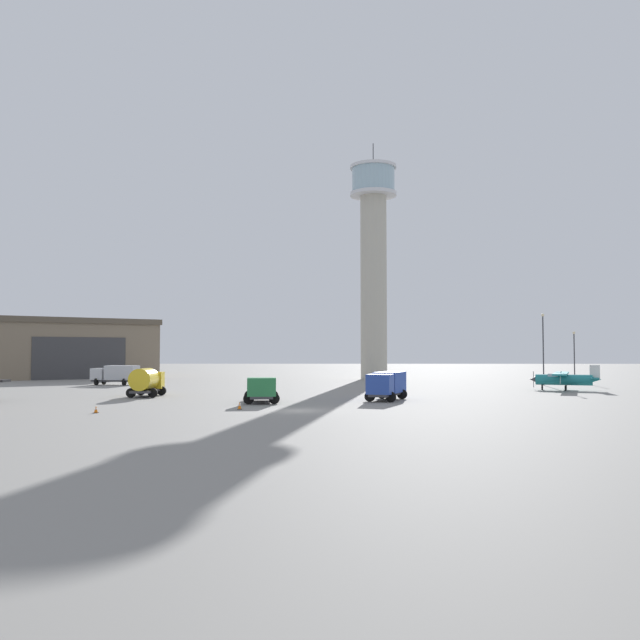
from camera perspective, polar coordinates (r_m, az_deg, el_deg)
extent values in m
plane|color=gray|center=(54.10, -1.85, -7.85)|extent=(400.00, 400.00, 0.00)
cylinder|color=#B2AD9E|center=(115.10, 4.66, 2.86)|extent=(4.57, 4.57, 31.98)
cylinder|color=silver|center=(117.80, 4.63, 10.77)|extent=(8.10, 8.10, 0.60)
cylinder|color=#99B7C6|center=(118.39, 4.63, 11.91)|extent=(7.45, 7.45, 4.26)
cylinder|color=silver|center=(119.02, 4.62, 13.02)|extent=(8.10, 8.10, 0.50)
cylinder|color=#38383D|center=(119.64, 4.62, 14.06)|extent=(0.16, 0.16, 4.00)
cube|color=#7A6B56|center=(130.84, -21.02, -2.53)|extent=(34.54, 32.21, 9.68)
cube|color=brown|center=(130.95, -20.98, -0.19)|extent=(35.38, 33.05, 1.00)
cube|color=#38383A|center=(121.28, -20.03, -3.12)|extent=(13.02, 9.00, 7.26)
cylinder|color=teal|center=(87.25, 20.33, -4.87)|extent=(6.66, 3.63, 1.32)
cone|color=#38383D|center=(87.44, 17.98, -4.90)|extent=(1.23, 1.21, 0.92)
cube|color=#38383D|center=(87.44, 17.98, -4.90)|extent=(0.10, 0.12, 2.02)
cube|color=teal|center=(87.23, 20.11, -4.37)|extent=(5.34, 10.48, 0.21)
cylinder|color=white|center=(88.94, 20.15, -4.62)|extent=(0.46, 1.00, 1.44)
cylinder|color=white|center=(85.55, 20.07, -4.70)|extent=(0.46, 1.00, 1.44)
cube|color=#99B7C6|center=(87.29, 19.48, -4.65)|extent=(1.47, 1.41, 0.74)
cone|color=teal|center=(87.19, 22.68, -4.76)|extent=(1.74, 1.46, 0.99)
cube|color=white|center=(87.16, 22.67, -4.20)|extent=(1.14, 0.54, 1.81)
cube|color=teal|center=(87.19, 22.68, -4.66)|extent=(2.05, 3.32, 0.11)
cylinder|color=black|center=(87.42, 18.66, -5.53)|extent=(0.39, 0.66, 0.64)
cylinder|color=black|center=(88.45, 20.50, -5.47)|extent=(0.39, 0.66, 0.64)
cylinder|color=black|center=(86.12, 20.45, -5.55)|extent=(0.39, 0.66, 0.64)
cube|color=#38383D|center=(73.07, -14.79, -5.93)|extent=(2.09, 5.78, 0.24)
cube|color=gold|center=(75.02, -14.36, -5.07)|extent=(2.55, 1.64, 1.82)
cube|color=#99B7C6|center=(75.73, -14.22, -4.77)|extent=(2.15, 0.11, 0.91)
cylinder|color=gold|center=(72.08, -14.97, -4.97)|extent=(2.35, 3.88, 2.30)
cylinder|color=black|center=(75.31, -15.23, -5.92)|extent=(1.00, 0.29, 1.00)
cylinder|color=black|center=(74.74, -13.54, -5.97)|extent=(1.00, 0.29, 1.00)
cylinder|color=black|center=(71.72, -16.03, -6.08)|extent=(1.00, 0.29, 1.00)
cylinder|color=black|center=(71.12, -14.26, -6.13)|extent=(1.00, 0.29, 1.00)
cube|color=#38383D|center=(63.22, -5.09, -6.53)|extent=(2.81, 6.92, 0.24)
cube|color=#287A42|center=(60.74, -5.08, -5.78)|extent=(2.79, 2.16, 1.67)
cube|color=#99B7C6|center=(59.84, -5.07, -5.51)|extent=(2.21, 0.32, 0.84)
cube|color=brown|center=(64.30, -5.10, -6.29)|extent=(3.08, 4.80, 0.16)
cube|color=#997547|center=(64.72, -5.10, -5.79)|extent=(1.03, 1.03, 0.90)
cylinder|color=black|center=(60.89, -3.98, -6.79)|extent=(1.02, 0.38, 1.00)
cylinder|color=black|center=(60.88, -6.19, -6.79)|extent=(1.02, 0.38, 1.00)
cylinder|color=black|center=(65.26, -4.07, -6.52)|extent=(1.02, 0.38, 1.00)
cylinder|color=black|center=(65.25, -6.13, -6.51)|extent=(1.02, 0.38, 1.00)
cube|color=#38383D|center=(99.11, -17.30, -5.03)|extent=(6.71, 2.90, 0.24)
cube|color=#B7BABF|center=(100.15, -18.49, -4.45)|extent=(2.16, 2.68, 1.65)
cube|color=#99B7C6|center=(100.54, -18.92, -4.24)|extent=(0.39, 2.06, 0.82)
cube|color=#B7BABF|center=(98.60, -16.74, -4.38)|extent=(4.69, 3.06, 2.05)
cylinder|color=black|center=(99.20, -18.77, -5.08)|extent=(0.42, 1.03, 1.00)
cylinder|color=black|center=(101.13, -18.18, -5.04)|extent=(0.42, 1.03, 1.00)
cylinder|color=black|center=(97.27, -16.57, -5.16)|extent=(0.42, 1.03, 1.00)
cylinder|color=black|center=(99.24, -16.01, -5.11)|extent=(0.42, 1.03, 1.00)
cube|color=#38383D|center=(65.67, 5.79, -6.38)|extent=(4.03, 6.76, 0.24)
cube|color=#2847A8|center=(63.35, 5.21, -5.55)|extent=(2.82, 2.53, 1.90)
cube|color=#99B7C6|center=(62.51, 4.99, -5.25)|extent=(1.88, 0.77, 0.95)
cube|color=#2847A8|center=(66.63, 6.04, -5.35)|extent=(3.72, 4.94, 2.02)
cylinder|color=black|center=(63.20, 6.15, -6.64)|extent=(1.03, 0.61, 1.00)
cylinder|color=black|center=(63.78, 4.32, -6.61)|extent=(1.03, 0.61, 1.00)
cylinder|color=black|center=(67.29, 7.11, -6.39)|extent=(1.03, 0.61, 1.00)
cylinder|color=black|center=(67.84, 5.39, -6.37)|extent=(1.03, 0.61, 1.00)
cylinder|color=#38383D|center=(98.78, 18.74, -2.55)|extent=(0.18, 0.18, 9.75)
sphere|color=#F9E5B2|center=(98.91, 18.70, 0.41)|extent=(0.44, 0.44, 0.44)
cylinder|color=#38383D|center=(112.97, 21.13, -3.06)|extent=(0.18, 0.18, 7.57)
sphere|color=#F9E5B2|center=(113.01, 21.10, -1.03)|extent=(0.44, 0.44, 0.44)
cube|color=black|center=(54.98, -18.81, -7.60)|extent=(0.36, 0.36, 0.04)
cone|color=orange|center=(54.95, -18.80, -7.31)|extent=(0.30, 0.30, 0.52)
cylinder|color=white|center=(54.95, -18.80, -7.28)|extent=(0.21, 0.21, 0.08)
cube|color=black|center=(55.71, -6.97, -7.66)|extent=(0.36, 0.36, 0.04)
cone|color=orange|center=(55.68, -6.97, -7.34)|extent=(0.30, 0.30, 0.57)
cylinder|color=white|center=(55.68, -6.97, -7.32)|extent=(0.21, 0.21, 0.08)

